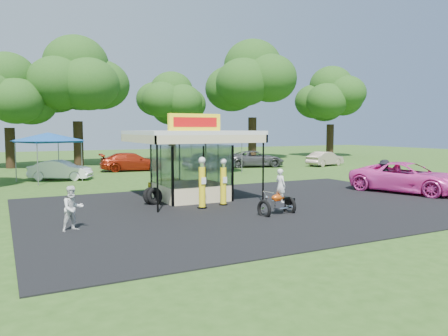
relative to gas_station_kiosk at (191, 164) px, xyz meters
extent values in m
plane|color=#2C4E18|center=(2.00, -4.99, -1.78)|extent=(120.00, 120.00, 0.00)
cube|color=black|center=(2.00, -2.99, -1.76)|extent=(20.00, 14.00, 0.04)
cube|color=white|center=(0.00, 0.01, -1.75)|extent=(3.00, 3.00, 0.06)
cube|color=white|center=(0.00, 0.01, 1.51)|extent=(5.40, 5.40, 0.18)
cube|color=yellow|center=(0.00, -0.49, 2.00)|extent=(2.60, 0.25, 0.80)
cube|color=red|center=(0.00, -0.62, 2.00)|extent=(2.21, 0.02, 0.45)
cylinder|color=black|center=(-2.55, -2.54, -0.18)|extent=(0.08, 0.08, 3.20)
cylinder|color=black|center=(2.55, -2.54, -0.18)|extent=(0.08, 0.08, 3.20)
cylinder|color=black|center=(-0.52, -2.50, -1.73)|extent=(0.42, 0.42, 0.10)
cylinder|color=yellow|center=(-0.52, -2.50, -0.82)|extent=(0.29, 0.29, 1.73)
cylinder|color=silver|center=(-0.52, -2.50, 0.14)|extent=(0.19, 0.19, 0.19)
sphere|color=white|center=(-0.52, -2.50, 0.33)|extent=(0.31, 0.31, 0.31)
cube|color=white|center=(-0.52, -2.67, -0.53)|extent=(0.21, 0.02, 0.29)
cylinder|color=black|center=(0.67, -2.18, -1.74)|extent=(0.40, 0.40, 0.09)
cylinder|color=yellow|center=(0.67, -2.18, -0.87)|extent=(0.27, 0.27, 1.64)
cylinder|color=silver|center=(0.67, -2.18, 0.04)|extent=(0.18, 0.18, 0.18)
sphere|color=white|center=(0.67, -2.18, 0.22)|extent=(0.29, 0.29, 0.29)
cube|color=white|center=(0.67, -2.34, -0.60)|extent=(0.20, 0.02, 0.27)
torus|color=black|center=(0.91, -5.23, -1.47)|extent=(0.26, 0.78, 0.77)
torus|color=black|center=(2.26, -5.01, -1.47)|extent=(0.26, 0.78, 0.77)
cube|color=silver|center=(1.63, -5.11, -1.33)|extent=(0.53, 0.33, 0.27)
ellipsoid|color=#C7480E|center=(1.63, -5.11, -1.07)|extent=(0.58, 0.33, 0.27)
cube|color=black|center=(1.94, -5.06, -1.13)|extent=(0.53, 0.31, 0.09)
cube|color=black|center=(2.29, -5.01, -1.28)|extent=(0.36, 0.36, 0.26)
cylinder|color=silver|center=(1.04, -5.21, -1.14)|extent=(0.41, 0.12, 0.81)
cylinder|color=silver|center=(1.18, -5.19, -0.83)|extent=(0.13, 0.55, 0.05)
sphere|color=silver|center=(1.03, -5.21, -1.01)|extent=(0.15, 0.15, 0.15)
imported|color=white|center=(1.76, -5.09, -0.60)|extent=(0.40, 0.54, 1.37)
torus|color=black|center=(-2.05, -0.63, -1.38)|extent=(0.88, 0.57, 0.84)
torus|color=black|center=(-2.19, -0.47, -1.38)|extent=(0.90, 0.66, 0.84)
cube|color=#593819|center=(11.70, -3.63, -1.34)|extent=(0.53, 0.40, 0.87)
cube|color=#593819|center=(11.70, -3.41, -1.34)|extent=(0.53, 0.40, 0.87)
imported|color=yellow|center=(0.00, 2.21, -1.30)|extent=(2.82, 1.13, 0.96)
imported|color=#FF45BB|center=(11.42, -3.18, -0.95)|extent=(4.47, 6.53, 1.66)
imported|color=white|center=(-6.12, -4.25, -1.01)|extent=(0.89, 0.77, 1.55)
imported|color=black|center=(10.57, -2.32, -0.89)|extent=(1.20, 0.75, 1.79)
imported|color=gray|center=(11.96, -1.07, -1.00)|extent=(0.99, 0.74, 1.57)
imported|color=white|center=(-4.60, 11.88, -1.11)|extent=(4.29, 3.13, 1.35)
imported|color=#9B200B|center=(1.50, 16.10, -1.03)|extent=(5.41, 2.66, 1.51)
imported|color=#B7B8BC|center=(7.77, 14.35, -1.00)|extent=(4.71, 2.10, 1.57)
imported|color=#4C4D4F|center=(12.66, 14.78, -1.04)|extent=(5.80, 3.84, 1.48)
imported|color=#B9A28D|center=(19.12, 12.69, -1.11)|extent=(4.32, 2.35, 1.35)
cylinder|color=gray|center=(-6.88, 12.87, -0.49)|extent=(0.06, 0.06, 2.58)
cylinder|color=gray|center=(-3.86, 12.87, -0.49)|extent=(0.06, 0.06, 2.58)
cylinder|color=gray|center=(-6.88, 9.85, -0.49)|extent=(0.06, 0.06, 2.58)
cylinder|color=gray|center=(-3.86, 9.85, -0.49)|extent=(0.06, 0.06, 2.58)
cube|color=#194EA3|center=(-5.37, 11.36, 0.86)|extent=(3.22, 3.22, 0.13)
cone|color=#194EA3|center=(-5.37, 11.36, 1.19)|extent=(4.64, 4.64, 0.54)
cylinder|color=gray|center=(5.79, 13.41, -0.53)|extent=(0.06, 0.06, 2.51)
cylinder|color=gray|center=(8.73, 13.41, -0.53)|extent=(0.06, 0.06, 2.51)
cylinder|color=gray|center=(5.79, 10.46, -0.53)|extent=(0.06, 0.06, 2.51)
cylinder|color=gray|center=(8.73, 10.46, -0.53)|extent=(0.06, 0.06, 2.51)
cube|color=#194EA3|center=(7.26, 11.93, 0.79)|extent=(3.14, 3.14, 0.13)
cone|color=#194EA3|center=(7.26, 11.93, 1.12)|extent=(4.53, 4.53, 0.52)
cylinder|color=black|center=(-7.40, 23.53, 0.01)|extent=(0.85, 0.85, 3.59)
ellipsoid|color=#214E16|center=(-7.40, 23.53, 4.59)|extent=(8.34, 8.34, 7.15)
cylinder|color=black|center=(-1.58, 23.58, 0.32)|extent=(0.90, 0.90, 4.21)
ellipsoid|color=#214E16|center=(-1.58, 23.58, 5.79)|extent=(10.10, 10.10, 8.66)
cylinder|color=black|center=(8.53, 25.45, -0.08)|extent=(0.85, 0.85, 3.40)
ellipsoid|color=#214E16|center=(8.53, 25.45, 4.26)|extent=(7.93, 7.93, 6.80)
cylinder|color=black|center=(17.99, 24.21, 0.63)|extent=(0.97, 0.97, 4.83)
ellipsoid|color=#214E16|center=(17.99, 24.21, 6.80)|extent=(11.27, 11.27, 9.66)
cylinder|color=black|center=(29.15, 23.64, 0.26)|extent=(0.92, 0.92, 4.08)
ellipsoid|color=#214E16|center=(29.15, 23.64, 5.37)|extent=(9.22, 9.22, 7.90)
camera|label=1|loc=(-8.23, -19.54, 1.66)|focal=35.00mm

